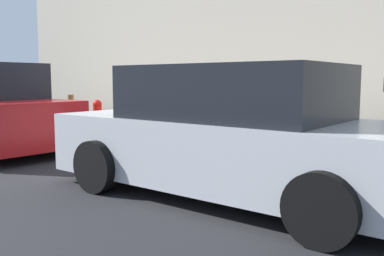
{
  "coord_description": "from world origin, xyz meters",
  "views": [
    {
      "loc": [
        -5.57,
        5.92,
        1.36
      ],
      "look_at": [
        -1.3,
        0.04,
        0.54
      ],
      "focal_mm": 39.88,
      "sensor_mm": 36.0,
      "label": 1
    }
  ],
  "objects_px": {
    "suitcase_silver_4": "(220,127)",
    "suitcase_olive_7": "(156,125)",
    "suitcase_black_5": "(198,129)",
    "suitcase_maroon_8": "(139,120)",
    "suitcase_navy_3": "(244,127)",
    "suitcase_teal_6": "(176,127)",
    "suitcase_maroon_1": "(295,133)",
    "suitcase_red_9": "(124,123)",
    "suitcase_red_2": "(266,131)",
    "bollard_post": "(71,113)",
    "suitcase_olive_0": "(326,141)",
    "parked_car_silver_0": "(234,136)",
    "fire_hydrant": "(98,116)"
  },
  "relations": [
    {
      "from": "suitcase_silver_4",
      "to": "fire_hydrant",
      "type": "relative_size",
      "value": 1.26
    },
    {
      "from": "suitcase_olive_7",
      "to": "suitcase_maroon_8",
      "type": "bearing_deg",
      "value": 0.47
    },
    {
      "from": "suitcase_black_5",
      "to": "suitcase_maroon_8",
      "type": "height_order",
      "value": "suitcase_maroon_8"
    },
    {
      "from": "suitcase_maroon_1",
      "to": "fire_hydrant",
      "type": "distance_m",
      "value": 4.79
    },
    {
      "from": "suitcase_teal_6",
      "to": "suitcase_maroon_1",
      "type": "bearing_deg",
      "value": -178.39
    },
    {
      "from": "suitcase_silver_4",
      "to": "suitcase_teal_6",
      "type": "height_order",
      "value": "suitcase_silver_4"
    },
    {
      "from": "suitcase_navy_3",
      "to": "suitcase_maroon_8",
      "type": "distance_m",
      "value": 2.48
    },
    {
      "from": "suitcase_maroon_1",
      "to": "suitcase_red_9",
      "type": "xyz_separation_m",
      "value": [
        3.96,
        -0.01,
        -0.08
      ]
    },
    {
      "from": "suitcase_navy_3",
      "to": "suitcase_red_9",
      "type": "distance_m",
      "value": 2.99
    },
    {
      "from": "suitcase_silver_4",
      "to": "bollard_post",
      "type": "height_order",
      "value": "suitcase_silver_4"
    },
    {
      "from": "suitcase_navy_3",
      "to": "bollard_post",
      "type": "relative_size",
      "value": 0.94
    },
    {
      "from": "suitcase_red_2",
      "to": "parked_car_silver_0",
      "type": "bearing_deg",
      "value": 107.4
    },
    {
      "from": "suitcase_silver_4",
      "to": "suitcase_olive_7",
      "type": "distance_m",
      "value": 1.48
    },
    {
      "from": "suitcase_black_5",
      "to": "suitcase_maroon_8",
      "type": "bearing_deg",
      "value": 4.43
    },
    {
      "from": "suitcase_maroon_1",
      "to": "bollard_post",
      "type": "xyz_separation_m",
      "value": [
        5.53,
        0.17,
        0.09
      ]
    },
    {
      "from": "suitcase_navy_3",
      "to": "suitcase_teal_6",
      "type": "height_order",
      "value": "suitcase_teal_6"
    },
    {
      "from": "suitcase_red_2",
      "to": "suitcase_silver_4",
      "type": "height_order",
      "value": "suitcase_silver_4"
    },
    {
      "from": "suitcase_maroon_1",
      "to": "suitcase_red_9",
      "type": "relative_size",
      "value": 1.5
    },
    {
      "from": "suitcase_black_5",
      "to": "bollard_post",
      "type": "bearing_deg",
      "value": 3.23
    },
    {
      "from": "suitcase_maroon_8",
      "to": "fire_hydrant",
      "type": "bearing_deg",
      "value": -2.67
    },
    {
      "from": "suitcase_black_5",
      "to": "suitcase_silver_4",
      "type": "bearing_deg",
      "value": 176.39
    },
    {
      "from": "suitcase_olive_0",
      "to": "suitcase_red_2",
      "type": "height_order",
      "value": "suitcase_red_2"
    },
    {
      "from": "suitcase_olive_7",
      "to": "fire_hydrant",
      "type": "xyz_separation_m",
      "value": [
        1.83,
        -0.06,
        0.1
      ]
    },
    {
      "from": "suitcase_olive_0",
      "to": "parked_car_silver_0",
      "type": "bearing_deg",
      "value": 83.81
    },
    {
      "from": "suitcase_olive_0",
      "to": "suitcase_red_2",
      "type": "distance_m",
      "value": 1.0
    },
    {
      "from": "suitcase_olive_0",
      "to": "suitcase_navy_3",
      "type": "height_order",
      "value": "suitcase_navy_3"
    },
    {
      "from": "suitcase_red_2",
      "to": "suitcase_olive_7",
      "type": "height_order",
      "value": "suitcase_red_2"
    },
    {
      "from": "fire_hydrant",
      "to": "parked_car_silver_0",
      "type": "distance_m",
      "value": 5.54
    },
    {
      "from": "suitcase_silver_4",
      "to": "fire_hydrant",
      "type": "xyz_separation_m",
      "value": [
        3.31,
        0.02,
        0.05
      ]
    },
    {
      "from": "suitcase_olive_0",
      "to": "suitcase_maroon_1",
      "type": "bearing_deg",
      "value": 6.74
    },
    {
      "from": "suitcase_maroon_1",
      "to": "bollard_post",
      "type": "bearing_deg",
      "value": 1.77
    },
    {
      "from": "suitcase_olive_0",
      "to": "suitcase_olive_7",
      "type": "height_order",
      "value": "suitcase_olive_7"
    },
    {
      "from": "bollard_post",
      "to": "suitcase_red_9",
      "type": "bearing_deg",
      "value": -173.37
    },
    {
      "from": "suitcase_black_5",
      "to": "bollard_post",
      "type": "xyz_separation_m",
      "value": [
        3.55,
        0.2,
        0.15
      ]
    },
    {
      "from": "suitcase_red_2",
      "to": "suitcase_red_9",
      "type": "bearing_deg",
      "value": -1.41
    },
    {
      "from": "suitcase_maroon_8",
      "to": "bollard_post",
      "type": "relative_size",
      "value": 0.93
    },
    {
      "from": "suitcase_olive_0",
      "to": "bollard_post",
      "type": "distance_m",
      "value": 6.03
    },
    {
      "from": "suitcase_silver_4",
      "to": "suitcase_olive_7",
      "type": "height_order",
      "value": "suitcase_silver_4"
    },
    {
      "from": "suitcase_maroon_1",
      "to": "suitcase_olive_7",
      "type": "relative_size",
      "value": 1.39
    },
    {
      "from": "suitcase_red_2",
      "to": "suitcase_silver_4",
      "type": "xyz_separation_m",
      "value": [
        0.97,
        -0.07,
        0.0
      ]
    },
    {
      "from": "fire_hydrant",
      "to": "parked_car_silver_0",
      "type": "xyz_separation_m",
      "value": [
        -5.01,
        2.36,
        0.18
      ]
    },
    {
      "from": "suitcase_olive_0",
      "to": "parked_car_silver_0",
      "type": "xyz_separation_m",
      "value": [
        0.26,
        2.44,
        0.33
      ]
    },
    {
      "from": "bollard_post",
      "to": "suitcase_teal_6",
      "type": "bearing_deg",
      "value": -178.1
    },
    {
      "from": "suitcase_red_2",
      "to": "suitcase_navy_3",
      "type": "height_order",
      "value": "suitcase_red_2"
    },
    {
      "from": "suitcase_maroon_8",
      "to": "parked_car_silver_0",
      "type": "distance_m",
      "value": 4.33
    },
    {
      "from": "suitcase_navy_3",
      "to": "suitcase_black_5",
      "type": "bearing_deg",
      "value": -0.68
    },
    {
      "from": "suitcase_maroon_1",
      "to": "fire_hydrant",
      "type": "relative_size",
      "value": 1.18
    },
    {
      "from": "suitcase_red_9",
      "to": "parked_car_silver_0",
      "type": "bearing_deg",
      "value": 150.18
    },
    {
      "from": "suitcase_maroon_8",
      "to": "suitcase_teal_6",
      "type": "bearing_deg",
      "value": -179.14
    },
    {
      "from": "suitcase_olive_7",
      "to": "suitcase_maroon_8",
      "type": "distance_m",
      "value": 0.5
    }
  ]
}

